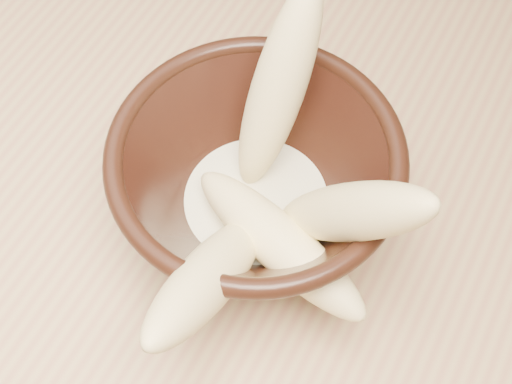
# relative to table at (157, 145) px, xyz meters

# --- Properties ---
(table) EXTENTS (1.20, 0.80, 0.75)m
(table) POSITION_rel_table_xyz_m (0.00, 0.00, 0.00)
(table) COLOR tan
(table) RESTS_ON ground
(bowl) EXTENTS (0.21, 0.21, 0.12)m
(bowl) POSITION_rel_table_xyz_m (0.15, -0.07, 0.15)
(bowl) COLOR black
(bowl) RESTS_ON table
(milk_puddle) EXTENTS (0.12, 0.12, 0.02)m
(milk_puddle) POSITION_rel_table_xyz_m (0.15, -0.07, 0.12)
(milk_puddle) COLOR beige
(milk_puddle) RESTS_ON bowl
(banana_upright) EXTENTS (0.05, 0.12, 0.17)m
(banana_upright) POSITION_rel_table_xyz_m (0.14, -0.02, 0.20)
(banana_upright) COLOR #EFDD8D
(banana_upright) RESTS_ON bowl
(banana_right) EXTENTS (0.14, 0.07, 0.16)m
(banana_right) POSITION_rel_table_xyz_m (0.23, -0.08, 0.19)
(banana_right) COLOR #EFDD8D
(banana_right) RESTS_ON bowl
(banana_across) EXTENTS (0.17, 0.09, 0.05)m
(banana_across) POSITION_rel_table_xyz_m (0.19, -0.11, 0.15)
(banana_across) COLOR #EFDD8D
(banana_across) RESTS_ON bowl
(banana_front) EXTENTS (0.05, 0.17, 0.13)m
(banana_front) POSITION_rel_table_xyz_m (0.16, -0.16, 0.17)
(banana_front) COLOR #EFDD8D
(banana_front) RESTS_ON bowl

